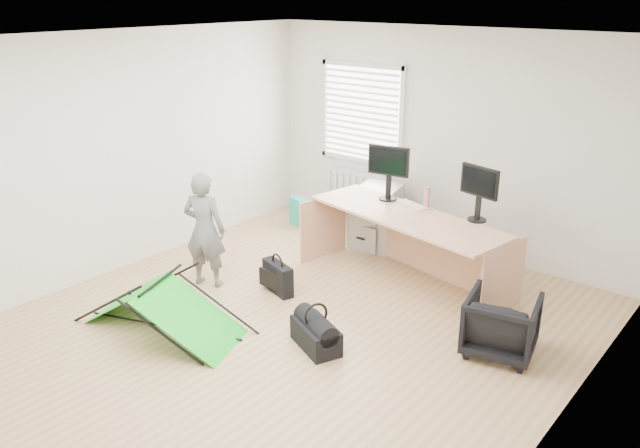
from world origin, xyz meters
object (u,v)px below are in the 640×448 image
Objects in this scene: office_chair at (501,325)px; duffel_bag at (316,336)px; filing_cabinet at (377,217)px; thermos at (427,198)px; desk at (404,249)px; storage_crate at (497,338)px; monitor_right at (479,201)px; monitor_left at (389,180)px; person at (205,230)px; laptop_bag at (278,278)px; kite at (163,304)px.

duffel_bag is (-1.33, -0.99, -0.16)m from office_chair.
thermos is at bearing -35.58° from filing_cabinet.
desk is 5.21× the size of storage_crate.
monitor_right is 2.27m from duffel_bag.
monitor_left is 0.38× the size of person.
desk is 1.71m from duffel_bag.
monitor_left is (-0.45, 0.32, 0.63)m from desk.
desk is 0.62m from thermos.
desk is at bearing -45.25° from monitor_left.
office_chair is (1.41, -1.03, -0.64)m from thermos.
monitor_left is 2.28m from duffel_bag.
laptop_bag is at bearing -117.86° from monitor_left.
duffel_bag is (0.08, -2.02, -0.80)m from thermos.
storage_crate is (3.08, 0.76, -0.52)m from person.
monitor_left reaches higher than duffel_bag.
duffel_bag is (-1.30, -1.00, -0.01)m from storage_crate.
storage_crate is at bearing -45.01° from filing_cabinet.
monitor_right is at bearing 127.10° from storage_crate.
filing_cabinet is 2.29m from person.
thermos is at bearing -48.82° from office_chair.
thermos is 0.19× the size of person.
filing_cabinet is 0.47× the size of kite.
desk is 3.03× the size of filing_cabinet.
office_chair is at bearing 59.67° from duffel_bag.
monitor_left is at bearing 88.30° from laptop_bag.
kite is (0.42, -0.91, -0.39)m from person.
desk reaches higher than storage_crate.
filing_cabinet is 1.43× the size of duffel_bag.
filing_cabinet reaches higher than storage_crate.
filing_cabinet is at bearing 104.51° from laptop_bag.
monitor_right is at bearing -1.42° from thermos.
storage_crate is at bearing 170.74° from person.
monitor_left is at bearing -166.95° from monitor_right.
filing_cabinet is 0.85m from monitor_left.
monitor_right reaches higher than desk.
monitor_left is 0.79× the size of office_chair.
office_chair is at bearing -44.85° from filing_cabinet.
filing_cabinet is 2.59m from duffel_bag.
monitor_right is (1.52, -0.37, 0.63)m from filing_cabinet.
filing_cabinet is at bearing 150.32° from desk.
monitor_left is (0.40, -0.38, 0.65)m from filing_cabinet.
desk is 5.12× the size of monitor_right.
monitor_right reaches higher than office_chair.
monitor_right is 0.85× the size of duffel_bag.
person reaches higher than kite.
monitor_left is at bearing -177.78° from thermos.
desk reaches higher than duffel_bag.
monitor_left is at bearing -147.31° from person.
office_chair reaches higher than laptop_bag.
office_chair is 0.48× the size of person.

